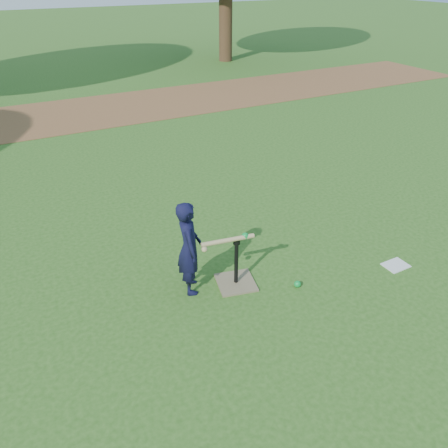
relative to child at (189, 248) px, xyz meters
name	(u,v)px	position (x,y,z in m)	size (l,w,h in m)	color
ground	(214,275)	(0.35, 0.10, -0.56)	(80.00, 80.00, 0.00)	#285116
dirt_strip	(81,113)	(0.35, 7.60, -0.55)	(24.00, 3.00, 0.01)	brown
child	(189,248)	(0.00, 0.00, 0.00)	(0.41, 0.27, 1.11)	black
wiffle_ball_ground	(297,284)	(1.10, -0.55, -0.52)	(0.08, 0.08, 0.08)	#0C8B34
clipboard	(396,265)	(2.43, -0.78, -0.55)	(0.30, 0.23, 0.01)	silver
batting_tee	(236,276)	(0.50, -0.16, -0.45)	(0.51, 0.51, 0.61)	#75664A
swing_action	(229,240)	(0.39, -0.19, 0.09)	(0.63, 0.15, 0.08)	tan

